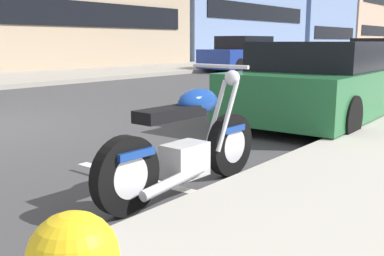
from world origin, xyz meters
The scene contains 7 objects.
sidewalk_far_curb centered at (12.00, 7.31, 0.07)m, with size 120.00×5.00×0.14m, color gray.
parking_stall_stripe centered at (0.00, -4.21, 0.00)m, with size 0.12×2.20×0.01m, color silver.
parked_motorcycle centered at (-0.02, -4.61, 0.42)m, with size 1.99×0.62×1.11m.
parked_car_far_down_curb centered at (4.25, -4.09, 0.64)m, with size 4.20×1.99×1.31m.
car_opposite_curb centered at (14.71, 4.12, 0.73)m, with size 4.38×2.04×1.55m.
townhouse_corner_block centered at (39.60, 14.53, 4.73)m, with size 11.19×9.92×9.46m.
townhouse_behind_pole centered at (52.99, 14.28, 5.67)m, with size 14.39×9.42×11.34m.
Camera 1 is at (-3.02, -7.05, 1.32)m, focal length 42.50 mm.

